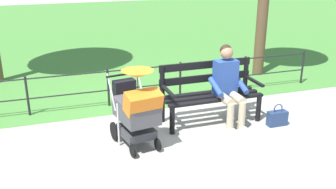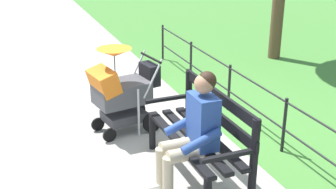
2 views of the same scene
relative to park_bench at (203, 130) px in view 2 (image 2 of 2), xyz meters
name	(u,v)px [view 2 (image 2 of 2)]	position (x,y,z in m)	size (l,w,h in m)	color
ground_plane	(167,144)	(0.78, 0.12, -0.53)	(60.00, 60.00, 0.00)	#ADA89E
park_bench	(203,130)	(0.00, 0.00, 0.00)	(1.60, 0.61, 0.96)	black
person_on_bench	(193,129)	(-0.22, 0.22, 0.15)	(0.53, 0.74, 1.28)	tan
stroller	(121,89)	(1.35, 0.53, 0.07)	(0.64, 0.95, 1.15)	black
park_fence	(254,100)	(0.78, -1.12, -0.11)	(6.87, 0.04, 0.70)	black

